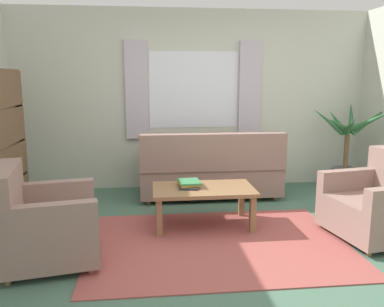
% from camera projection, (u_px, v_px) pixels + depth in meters
% --- Properties ---
extents(ground_plane, '(6.24, 6.24, 0.00)m').
position_uv_depth(ground_plane, '(219.00, 244.00, 3.88)').
color(ground_plane, '#476B56').
extents(wall_back, '(5.32, 0.12, 2.60)m').
position_uv_depth(wall_back, '(193.00, 100.00, 5.85)').
color(wall_back, beige).
rests_on(wall_back, ground_plane).
extents(window_with_curtains, '(1.98, 0.07, 1.40)m').
position_uv_depth(window_with_curtains, '(194.00, 90.00, 5.74)').
color(window_with_curtains, white).
extents(area_rug, '(2.51, 1.80, 0.01)m').
position_uv_depth(area_rug, '(219.00, 244.00, 3.88)').
color(area_rug, '#9E4C47').
rests_on(area_rug, ground_plane).
extents(couch, '(1.90, 0.82, 0.92)m').
position_uv_depth(couch, '(210.00, 171.00, 5.38)').
color(couch, gray).
rests_on(couch, ground_plane).
extents(armchair_left, '(0.96, 0.97, 0.88)m').
position_uv_depth(armchair_left, '(42.00, 224.00, 3.45)').
color(armchair_left, gray).
rests_on(armchair_left, ground_plane).
extents(armchair_right, '(0.95, 0.97, 0.88)m').
position_uv_depth(armchair_right, '(380.00, 204.00, 3.99)').
color(armchair_right, gray).
rests_on(armchair_right, ground_plane).
extents(coffee_table, '(1.10, 0.64, 0.44)m').
position_uv_depth(coffee_table, '(203.00, 193.00, 4.30)').
color(coffee_table, olive).
rests_on(coffee_table, ground_plane).
extents(book_stack_on_table, '(0.26, 0.35, 0.07)m').
position_uv_depth(book_stack_on_table, '(189.00, 184.00, 4.32)').
color(book_stack_on_table, '#2D2D33').
rests_on(book_stack_on_table, coffee_table).
extents(potted_plant, '(1.04, 1.16, 1.31)m').
position_uv_depth(potted_plant, '(347.00, 153.00, 5.66)').
color(potted_plant, '#56565B').
rests_on(potted_plant, ground_plane).
extents(bookshelf, '(0.30, 0.94, 1.72)m').
position_uv_depth(bookshelf, '(3.00, 142.00, 4.55)').
color(bookshelf, brown).
rests_on(bookshelf, ground_plane).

